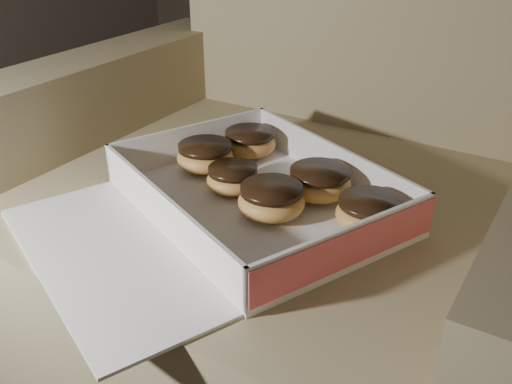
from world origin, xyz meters
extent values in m
cube|color=tan|center=(0.12, 0.10, 0.23)|extent=(0.80, 0.80, 0.47)
cube|color=tan|center=(-0.31, 0.10, 0.31)|extent=(0.13, 0.80, 0.62)
cube|color=white|center=(0.14, 0.00, 0.47)|extent=(0.51, 0.46, 0.01)
cube|color=white|center=(0.20, 0.14, 0.51)|extent=(0.39, 0.18, 0.06)
cube|color=white|center=(0.07, -0.14, 0.51)|extent=(0.39, 0.18, 0.06)
cube|color=white|center=(-0.05, 0.09, 0.51)|extent=(0.13, 0.29, 0.06)
cube|color=white|center=(0.33, -0.08, 0.51)|extent=(0.13, 0.29, 0.06)
cube|color=#E35B5E|center=(0.33, -0.08, 0.51)|extent=(0.13, 0.28, 0.05)
cube|color=white|center=(0.04, -0.22, 0.47)|extent=(0.45, 0.33, 0.01)
ellipsoid|color=gold|center=(0.18, -0.02, 0.50)|extent=(0.10, 0.10, 0.05)
cylinder|color=black|center=(0.18, -0.02, 0.52)|extent=(0.09, 0.09, 0.01)
ellipsoid|color=gold|center=(0.08, 0.02, 0.50)|extent=(0.09, 0.09, 0.04)
cylinder|color=black|center=(0.08, 0.02, 0.52)|extent=(0.08, 0.08, 0.01)
ellipsoid|color=gold|center=(0.03, 0.15, 0.50)|extent=(0.10, 0.10, 0.05)
cylinder|color=black|center=(0.03, 0.15, 0.52)|extent=(0.09, 0.09, 0.01)
ellipsoid|color=gold|center=(0.21, 0.07, 0.50)|extent=(0.10, 0.10, 0.05)
cylinder|color=black|center=(0.21, 0.07, 0.52)|extent=(0.09, 0.09, 0.01)
ellipsoid|color=gold|center=(0.00, 0.06, 0.50)|extent=(0.10, 0.10, 0.05)
cylinder|color=black|center=(0.00, 0.06, 0.52)|extent=(0.09, 0.09, 0.01)
ellipsoid|color=gold|center=(0.31, 0.02, 0.50)|extent=(0.10, 0.10, 0.05)
cylinder|color=black|center=(0.31, 0.02, 0.52)|extent=(0.09, 0.09, 0.01)
ellipsoid|color=black|center=(0.13, -0.13, 0.48)|extent=(0.01, 0.01, 0.00)
ellipsoid|color=black|center=(0.11, -0.14, 0.48)|extent=(0.01, 0.01, 0.00)
ellipsoid|color=black|center=(-0.08, -0.05, 0.48)|extent=(0.01, 0.01, 0.00)
ellipsoid|color=black|center=(0.15, -0.14, 0.48)|extent=(0.01, 0.01, 0.00)
camera|label=1|loc=(0.55, -0.66, 0.91)|focal=40.00mm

